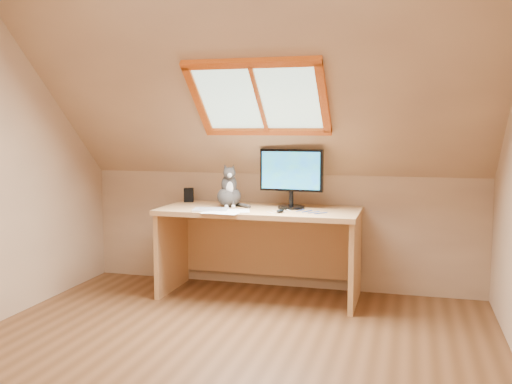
% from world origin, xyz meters
% --- Properties ---
extents(ground, '(3.50, 3.50, 0.00)m').
position_xyz_m(ground, '(0.00, 0.00, 0.00)').
color(ground, brown).
rests_on(ground, ground).
extents(room_shell, '(3.52, 3.52, 2.41)m').
position_xyz_m(room_shell, '(0.00, -0.09, 1.43)').
color(room_shell, tan).
rests_on(room_shell, ground).
extents(desk, '(1.63, 0.71, 0.74)m').
position_xyz_m(desk, '(-0.09, 1.45, 0.52)').
color(desk, tan).
rests_on(desk, ground).
extents(monitor, '(0.53, 0.22, 0.49)m').
position_xyz_m(monitor, '(0.16, 1.45, 1.02)').
color(monitor, black).
rests_on(monitor, desk).
extents(cat, '(0.27, 0.30, 0.37)m').
position_xyz_m(cat, '(-0.36, 1.41, 0.87)').
color(cat, '#3B3734').
rests_on(cat, desk).
extents(desk_speaker, '(0.11, 0.11, 0.12)m').
position_xyz_m(desk_speaker, '(-0.81, 1.63, 0.80)').
color(desk_speaker, black).
rests_on(desk_speaker, desk).
extents(graphics_tablet, '(0.31, 0.25, 0.01)m').
position_xyz_m(graphics_tablet, '(-0.44, 1.17, 0.75)').
color(graphics_tablet, '#B2B2B7').
rests_on(graphics_tablet, desk).
extents(mouse, '(0.07, 0.10, 0.03)m').
position_xyz_m(mouse, '(0.13, 1.19, 0.76)').
color(mouse, black).
rests_on(mouse, desk).
extents(papers, '(0.35, 0.30, 0.01)m').
position_xyz_m(papers, '(-0.27, 1.12, 0.75)').
color(papers, white).
rests_on(papers, desk).
extents(cables, '(0.51, 0.26, 0.01)m').
position_xyz_m(cables, '(0.26, 1.26, 0.75)').
color(cables, silver).
rests_on(cables, desk).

